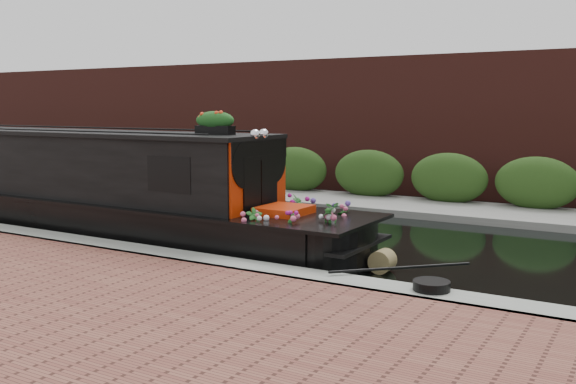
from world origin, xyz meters
The scene contains 8 objects.
ground centered at (0.00, 0.00, 0.00)m, with size 80.00×80.00×0.00m, color black.
near_bank_coping centered at (0.00, -3.30, 0.00)m, with size 40.00×0.60×0.50m, color gray.
far_bank_path centered at (0.00, 4.20, 0.00)m, with size 40.00×2.40×0.34m, color gray.
far_hedge centered at (0.00, 5.10, 0.00)m, with size 40.00×1.10×2.80m, color #254316.
far_brick_wall centered at (0.00, 7.20, 0.00)m, with size 40.00×1.00×8.00m, color #4B1F19.
narrowboat centered at (-2.88, -1.81, 0.79)m, with size 11.39×2.10×2.69m.
rope_fender centered at (3.30, -1.81, 0.18)m, with size 0.36×0.36×0.33m, color olive.
coiled_mooring_rope centered at (4.52, -3.19, 0.31)m, with size 0.47×0.47×0.12m, color black.
Camera 1 is at (6.96, -10.89, 2.55)m, focal length 40.00 mm.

